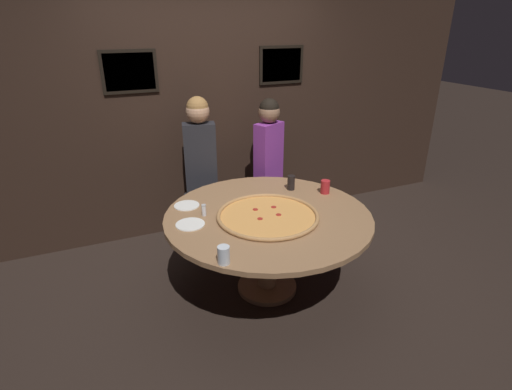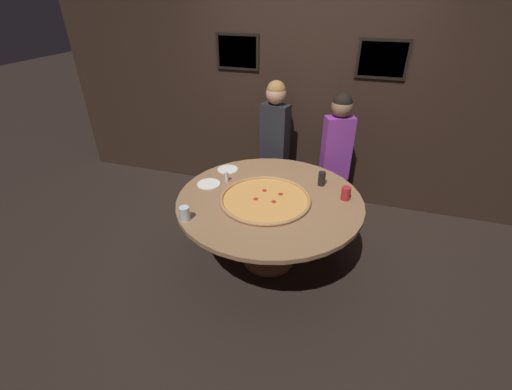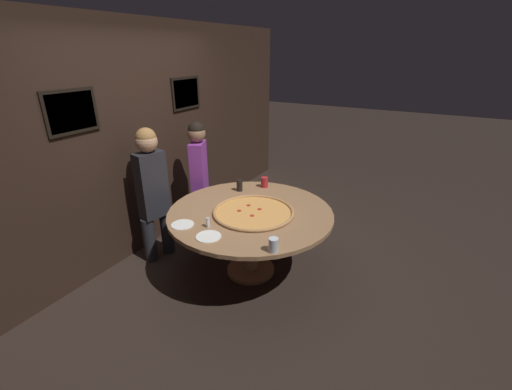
% 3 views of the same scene
% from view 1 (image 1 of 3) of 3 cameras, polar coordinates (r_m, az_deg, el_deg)
% --- Properties ---
extents(ground_plane, '(24.00, 24.00, 0.00)m').
position_cam_1_polar(ground_plane, '(3.66, 1.59, -13.13)').
color(ground_plane, black).
extents(back_wall, '(6.40, 0.08, 2.60)m').
position_cam_1_polar(back_wall, '(4.38, -6.35, 11.82)').
color(back_wall, black).
rests_on(back_wall, ground_plane).
extents(dining_table, '(1.69, 1.69, 0.74)m').
position_cam_1_polar(dining_table, '(3.32, 1.71, -4.53)').
color(dining_table, '#936B47').
rests_on(dining_table, ground_plane).
extents(giant_pizza, '(0.83, 0.83, 0.03)m').
position_cam_1_polar(giant_pizza, '(3.21, 1.69, -2.93)').
color(giant_pizza, '#E0994C').
rests_on(giant_pizza, dining_table).
extents(drink_cup_far_left, '(0.07, 0.07, 0.14)m').
position_cam_1_polar(drink_cup_far_left, '(3.73, 5.03, 1.77)').
color(drink_cup_far_left, black).
rests_on(drink_cup_far_left, dining_table).
extents(drink_cup_beside_pizza, '(0.08, 0.08, 0.12)m').
position_cam_1_polar(drink_cup_beside_pizza, '(2.61, -4.64, -8.54)').
color(drink_cup_beside_pizza, silver).
rests_on(drink_cup_beside_pizza, dining_table).
extents(drink_cup_near_left, '(0.08, 0.08, 0.12)m').
position_cam_1_polar(drink_cup_near_left, '(3.69, 9.86, 1.16)').
color(drink_cup_near_left, '#B22328').
rests_on(drink_cup_near_left, dining_table).
extents(white_plate_near_front, '(0.23, 0.23, 0.01)m').
position_cam_1_polar(white_plate_near_front, '(3.14, -9.38, -4.15)').
color(white_plate_near_front, white).
rests_on(white_plate_near_front, dining_table).
extents(white_plate_beside_cup, '(0.21, 0.21, 0.01)m').
position_cam_1_polar(white_plate_beside_cup, '(3.45, -9.86, -1.49)').
color(white_plate_beside_cup, white).
rests_on(white_plate_beside_cup, dining_table).
extents(condiment_shaker, '(0.04, 0.04, 0.10)m').
position_cam_1_polar(condiment_shaker, '(3.24, -7.45, -2.15)').
color(condiment_shaker, silver).
rests_on(condiment_shaker, dining_table).
extents(diner_side_left, '(0.40, 0.24, 1.53)m').
position_cam_1_polar(diner_side_left, '(4.10, -7.92, 4.63)').
color(diner_side_left, '#232328').
rests_on(diner_side_left, ground_plane).
extents(diner_side_right, '(0.39, 0.28, 1.48)m').
position_cam_1_polar(diner_side_right, '(4.28, 1.81, 5.20)').
color(diner_side_right, '#232328').
rests_on(diner_side_right, ground_plane).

